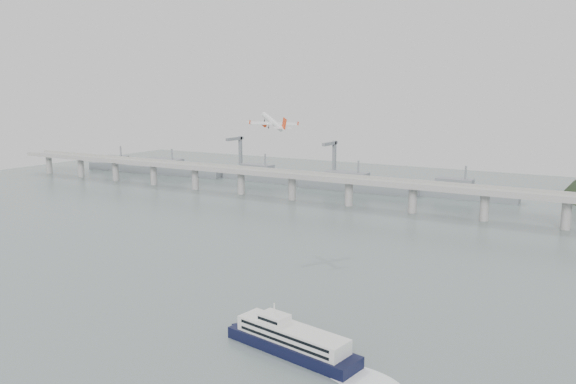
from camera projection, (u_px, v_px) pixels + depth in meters
The scene contains 5 objects.
ground at pixel (225, 292), 245.27m from camera, with size 900.00×900.00×0.00m, color slate.
bridge at pixel (385, 186), 413.17m from camera, with size 800.00×22.00×23.90m.
distant_fleet at pixel (258, 175), 546.60m from camera, with size 453.00×60.90×40.00m.
ferry at pixel (292, 340), 188.02m from camera, with size 81.28×24.45×15.41m.
airliner at pixel (273, 122), 324.93m from camera, with size 29.76×28.57×12.27m.
Camera 1 is at (140.77, -188.56, 86.42)m, focal length 35.00 mm.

